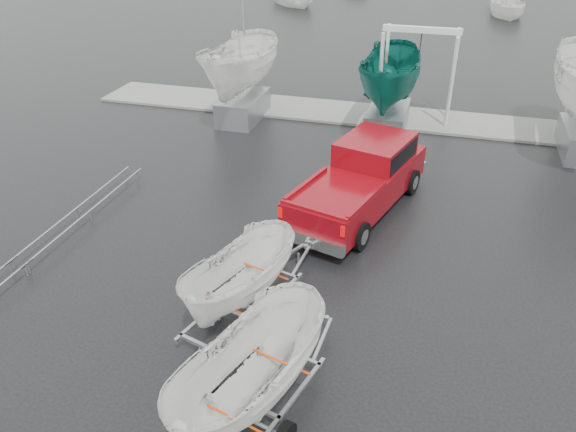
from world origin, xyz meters
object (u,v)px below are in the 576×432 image
(pickup_truck, at_px, (364,176))
(boat_hoist, at_px, (419,61))
(trailer_hitched, at_px, (239,235))
(trailer_parked, at_px, (251,317))

(pickup_truck, height_order, boat_hoist, boat_hoist)
(trailer_hitched, distance_m, trailer_parked, 3.11)
(boat_hoist, bearing_deg, trailer_parked, -94.51)
(pickup_truck, bearing_deg, boat_hoist, 99.96)
(trailer_parked, bearing_deg, boat_hoist, 100.41)
(trailer_hitched, distance_m, boat_hoist, 15.38)
(boat_hoist, bearing_deg, trailer_hitched, -100.03)
(trailer_hitched, relative_size, boat_hoist, 1.07)
(trailer_hitched, bearing_deg, pickup_truck, 90.00)
(trailer_parked, relative_size, boat_hoist, 1.19)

